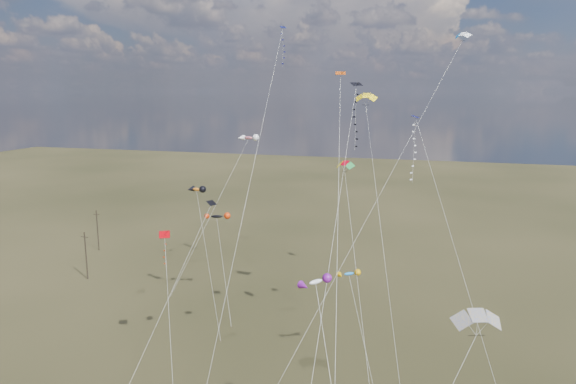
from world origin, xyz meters
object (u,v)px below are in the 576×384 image
(utility_pole_far, at_px, (98,230))
(novelty_black_orange, at_px, (217,217))
(utility_pole_near, at_px, (86,255))
(diamond_black_high, at_px, (353,131))
(parafoil_yellow, at_px, (366,97))

(utility_pole_far, height_order, novelty_black_orange, novelty_black_orange)
(utility_pole_near, relative_size, diamond_black_high, 0.25)
(utility_pole_near, height_order, parafoil_yellow, parafoil_yellow)
(utility_pole_near, xyz_separation_m, parafoil_yellow, (45.89, -5.40, 25.81))
(utility_pole_far, height_order, diamond_black_high, diamond_black_high)
(novelty_black_orange, bearing_deg, utility_pole_near, 174.03)
(novelty_black_orange, bearing_deg, parafoil_yellow, -7.58)
(utility_pole_far, bearing_deg, parafoil_yellow, -19.80)
(utility_pole_near, bearing_deg, utility_pole_far, 119.74)
(utility_pole_near, bearing_deg, parafoil_yellow, -6.72)
(diamond_black_high, height_order, parafoil_yellow, diamond_black_high)
(utility_pole_near, height_order, novelty_black_orange, novelty_black_orange)
(utility_pole_near, distance_m, diamond_black_high, 53.94)
(utility_pole_far, distance_m, novelty_black_orange, 37.68)
(utility_pole_near, relative_size, novelty_black_orange, 0.59)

